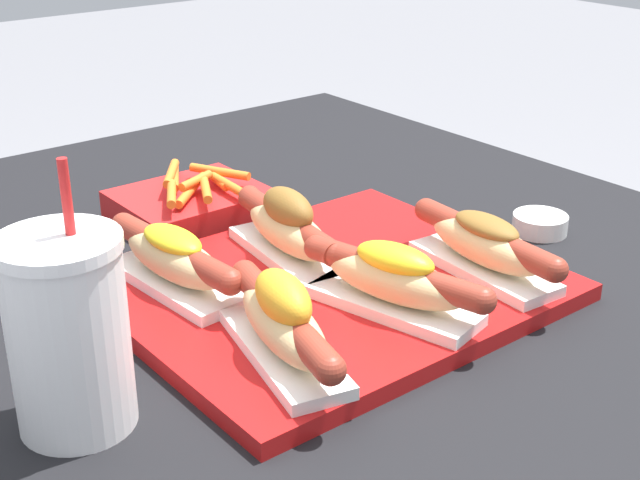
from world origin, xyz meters
TOP-DOWN VIEW (x-y plane):
  - serving_tray at (0.00, -0.07)m, footprint 0.43×0.36m
  - hot_dog_0 at (-0.13, -0.16)m, footprint 0.10×0.21m
  - hot_dog_1 at (0.01, -0.15)m, footprint 0.10×0.21m
  - hot_dog_2 at (0.14, -0.15)m, footprint 0.07×0.21m
  - hot_dog_3 at (-0.13, 0.02)m, footprint 0.07×0.21m
  - hot_dog_4 at (0.00, 0.01)m, footprint 0.08×0.21m
  - sauce_bowl at (0.31, -0.09)m, footprint 0.07×0.07m
  - drink_cup at (-0.30, -0.11)m, footprint 0.10×0.10m
  - fries_basket at (-0.00, 0.21)m, footprint 0.18×0.17m

SIDE VIEW (x-z plane):
  - serving_tray at x=0.00m, z-range 0.75..0.77m
  - sauce_bowl at x=0.31m, z-range 0.75..0.78m
  - fries_basket at x=0.00m, z-range 0.74..0.80m
  - hot_dog_2 at x=0.14m, z-range 0.77..0.84m
  - hot_dog_3 at x=-0.13m, z-range 0.77..0.84m
  - hot_dog_1 at x=0.01m, z-range 0.77..0.84m
  - hot_dog_4 at x=0.00m, z-range 0.77..0.85m
  - hot_dog_0 at x=-0.13m, z-range 0.77..0.85m
  - drink_cup at x=-0.30m, z-range 0.72..0.95m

